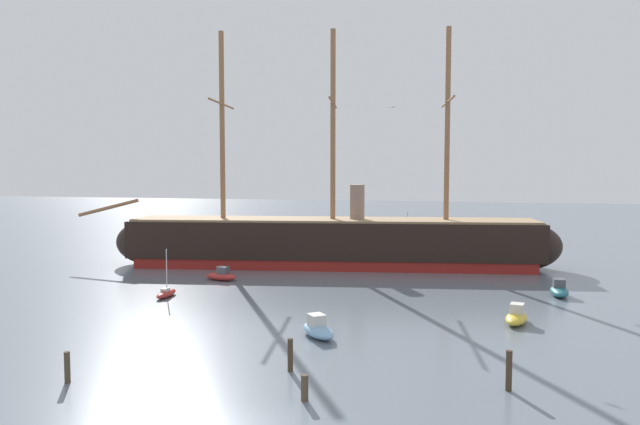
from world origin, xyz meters
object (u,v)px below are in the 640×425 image
motorboat_alongside_bow (221,275)px  mooring_piling_nearest (509,371)px  seagull_in_flight (392,107)px  motorboat_alongside_stern (559,290)px  sailboat_distant_centre (409,250)px  dinghy_far_left (197,252)px  mooring_piling_right_pair (290,355)px  motorboat_near_centre (318,329)px  motorboat_mid_right (516,317)px  mooring_piling_midwater (67,367)px  tall_ship (333,241)px  sailboat_mid_left (166,293)px  mooring_piling_left_pair (305,388)px

motorboat_alongside_bow → mooring_piling_nearest: size_ratio=1.71×
seagull_in_flight → motorboat_alongside_stern: bearing=3.6°
motorboat_alongside_bow → sailboat_distant_centre: (18.86, 26.30, -0.05)m
dinghy_far_left → sailboat_distant_centre: 31.07m
mooring_piling_right_pair → seagull_in_flight: size_ratio=2.35×
motorboat_near_centre → motorboat_alongside_stern: bearing=44.1°
sailboat_distant_centre → seagull_in_flight: 33.29m
motorboat_mid_right → mooring_piling_nearest: bearing=-96.7°
mooring_piling_right_pair → mooring_piling_midwater: (-12.29, -4.84, -0.10)m
motorboat_alongside_bow → dinghy_far_left: bearing=120.9°
tall_ship → motorboat_alongside_stern: (25.31, -12.48, -2.65)m
dinghy_far_left → sailboat_distant_centre: sailboat_distant_centre is taller
motorboat_alongside_stern → mooring_piling_nearest: (-6.95, -27.70, 0.58)m
motorboat_alongside_stern → mooring_piling_right_pair: bearing=-126.3°
mooring_piling_nearest → mooring_piling_right_pair: (-13.00, 0.48, -0.13)m
motorboat_near_centre → sailboat_mid_left: bearing=149.3°
tall_ship → sailboat_distant_centre: 16.94m
mooring_piling_left_pair → mooring_piling_midwater: size_ratio=0.78×
tall_ship → sailboat_mid_left: 24.84m
sailboat_mid_left → motorboat_alongside_bow: sailboat_mid_left is taller
motorboat_near_centre → mooring_piling_left_pair: motorboat_near_centre is taller
mooring_piling_right_pair → sailboat_mid_left: bearing=133.9°
seagull_in_flight → mooring_piling_left_pair: bearing=-92.6°
motorboat_alongside_stern → mooring_piling_right_pair: (-19.96, -27.21, 0.45)m
tall_ship → sailboat_distant_centre: bearing=59.3°
motorboat_mid_right → mooring_piling_midwater: size_ratio=2.20×
mooring_piling_midwater → mooring_piling_left_pair: bearing=1.4°
sailboat_distant_centre → mooring_piling_left_pair: (-1.14, -58.55, 0.21)m
mooring_piling_nearest → mooring_piling_left_pair: mooring_piling_nearest is taller
mooring_piling_left_pair → mooring_piling_midwater: 14.34m
mooring_piling_nearest → mooring_piling_midwater: mooring_piling_nearest is taller
mooring_piling_midwater → seagull_in_flight: seagull_in_flight is taller
motorboat_mid_right → mooring_piling_left_pair: bearing=-123.1°
motorboat_alongside_bow → sailboat_mid_left: bearing=-101.6°
mooring_piling_left_pair → mooring_piling_right_pair: bearing=114.5°
motorboat_near_centre → sailboat_distant_centre: size_ratio=0.69×
motorboat_mid_right → motorboat_alongside_stern: (5.11, 12.04, 0.02)m
motorboat_mid_right → mooring_piling_right_pair: bearing=-134.4°
tall_ship → motorboat_alongside_stern: size_ratio=15.39×
motorboat_mid_right → sailboat_distant_centre: 40.61m
motorboat_near_centre → mooring_piling_midwater: 17.65m
sailboat_mid_left → sailboat_distant_centre: size_ratio=0.77×
motorboat_mid_right → motorboat_alongside_bow: size_ratio=1.03×
dinghy_far_left → mooring_piling_right_pair: mooring_piling_right_pair is taller
motorboat_near_centre → sailboat_distant_centre: 46.32m
motorboat_mid_right → motorboat_alongside_stern: 13.08m
sailboat_mid_left → mooring_piling_right_pair: bearing=-46.1°
motorboat_alongside_stern → seagull_in_flight: bearing=-176.4°
mooring_piling_left_pair → mooring_piling_right_pair: 4.93m
motorboat_alongside_stern → mooring_piling_right_pair: mooring_piling_right_pair is taller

